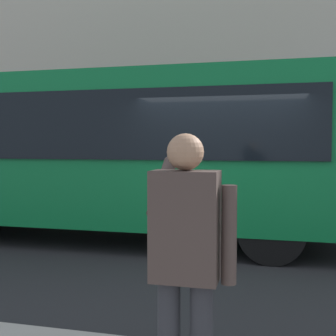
% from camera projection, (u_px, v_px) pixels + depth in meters
% --- Properties ---
extents(ground_plane, '(60.00, 60.00, 0.00)m').
position_uv_depth(ground_plane, '(223.00, 255.00, 7.01)').
color(ground_plane, '#232326').
extents(building_facade_far, '(28.00, 1.55, 12.00)m').
position_uv_depth(building_facade_far, '(251.00, 7.00, 13.28)').
color(building_facade_far, beige).
rests_on(building_facade_far, ground_plane).
extents(red_bus, '(9.05, 2.54, 3.08)m').
position_uv_depth(red_bus, '(108.00, 150.00, 8.19)').
color(red_bus, '#0F7238').
rests_on(red_bus, ground_plane).
extents(pedestrian_photographer, '(0.53, 0.52, 1.70)m').
position_uv_depth(pedestrian_photographer, '(186.00, 252.00, 2.60)').
color(pedestrian_photographer, '#2D2D33').
rests_on(pedestrian_photographer, sidewalk_curb).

